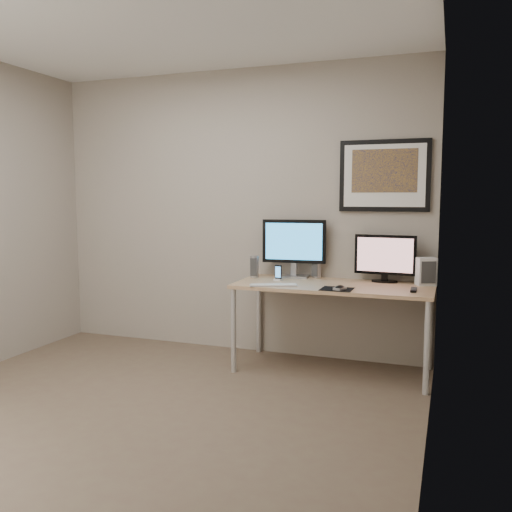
{
  "coord_description": "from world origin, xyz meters",
  "views": [
    {
      "loc": [
        1.89,
        -2.99,
        1.45
      ],
      "look_at": [
        0.41,
        1.1,
        0.97
      ],
      "focal_mm": 38.0,
      "sensor_mm": 36.0,
      "label": 1
    }
  ],
  "objects_px": {
    "framed_art": "(384,176)",
    "phone_dock": "(278,273)",
    "monitor_large": "(294,246)",
    "speaker_left": "(254,267)",
    "keyboard": "(273,285)",
    "fan_unit": "(426,271)",
    "speaker_right": "(317,267)",
    "monitor_tv": "(385,257)",
    "desk": "(333,292)"
  },
  "relations": [
    {
      "from": "framed_art",
      "to": "fan_unit",
      "type": "height_order",
      "value": "framed_art"
    },
    {
      "from": "speaker_right",
      "to": "fan_unit",
      "type": "bearing_deg",
      "value": 8.76
    },
    {
      "from": "desk",
      "to": "monitor_large",
      "type": "distance_m",
      "value": 0.59
    },
    {
      "from": "fan_unit",
      "to": "desk",
      "type": "bearing_deg",
      "value": 172.38
    },
    {
      "from": "monitor_large",
      "to": "monitor_tv",
      "type": "height_order",
      "value": "monitor_large"
    },
    {
      "from": "framed_art",
      "to": "phone_dock",
      "type": "xyz_separation_m",
      "value": [
        -0.83,
        -0.3,
        -0.82
      ]
    },
    {
      "from": "phone_dock",
      "to": "fan_unit",
      "type": "relative_size",
      "value": 0.6
    },
    {
      "from": "framed_art",
      "to": "phone_dock",
      "type": "height_order",
      "value": "framed_art"
    },
    {
      "from": "monitor_large",
      "to": "monitor_tv",
      "type": "xyz_separation_m",
      "value": [
        0.79,
        -0.0,
        -0.07
      ]
    },
    {
      "from": "keyboard",
      "to": "fan_unit",
      "type": "relative_size",
      "value": 1.69
    },
    {
      "from": "keyboard",
      "to": "speaker_right",
      "type": "bearing_deg",
      "value": 45.9
    },
    {
      "from": "phone_dock",
      "to": "monitor_tv",
      "type": "bearing_deg",
      "value": 25.52
    },
    {
      "from": "framed_art",
      "to": "keyboard",
      "type": "xyz_separation_m",
      "value": [
        -0.79,
        -0.58,
        -0.88
      ]
    },
    {
      "from": "monitor_large",
      "to": "phone_dock",
      "type": "bearing_deg",
      "value": -113.96
    },
    {
      "from": "desk",
      "to": "phone_dock",
      "type": "height_order",
      "value": "phone_dock"
    },
    {
      "from": "speaker_right",
      "to": "speaker_left",
      "type": "bearing_deg",
      "value": -148.46
    },
    {
      "from": "framed_art",
      "to": "fan_unit",
      "type": "distance_m",
      "value": 0.87
    },
    {
      "from": "fan_unit",
      "to": "keyboard",
      "type": "bearing_deg",
      "value": 177.73
    },
    {
      "from": "desk",
      "to": "keyboard",
      "type": "bearing_deg",
      "value": -150.87
    },
    {
      "from": "monitor_large",
      "to": "fan_unit",
      "type": "distance_m",
      "value": 1.14
    },
    {
      "from": "framed_art",
      "to": "phone_dock",
      "type": "distance_m",
      "value": 1.21
    },
    {
      "from": "monitor_tv",
      "to": "phone_dock",
      "type": "relative_size",
      "value": 3.76
    },
    {
      "from": "monitor_tv",
      "to": "fan_unit",
      "type": "bearing_deg",
      "value": -2.95
    },
    {
      "from": "monitor_large",
      "to": "speaker_left",
      "type": "xyz_separation_m",
      "value": [
        -0.33,
        -0.1,
        -0.19
      ]
    },
    {
      "from": "desk",
      "to": "framed_art",
      "type": "height_order",
      "value": "framed_art"
    },
    {
      "from": "desk",
      "to": "framed_art",
      "type": "bearing_deg",
      "value": 43.46
    },
    {
      "from": "monitor_tv",
      "to": "speaker_right",
      "type": "xyz_separation_m",
      "value": [
        -0.6,
        0.06,
        -0.12
      ]
    },
    {
      "from": "speaker_right",
      "to": "phone_dock",
      "type": "distance_m",
      "value": 0.39
    },
    {
      "from": "desk",
      "to": "fan_unit",
      "type": "relative_size",
      "value": 7.05
    },
    {
      "from": "keyboard",
      "to": "framed_art",
      "type": "bearing_deg",
      "value": 14.51
    },
    {
      "from": "monitor_large",
      "to": "keyboard",
      "type": "distance_m",
      "value": 0.57
    },
    {
      "from": "speaker_left",
      "to": "speaker_right",
      "type": "height_order",
      "value": "same"
    },
    {
      "from": "desk",
      "to": "speaker_right",
      "type": "relative_size",
      "value": 8.4
    },
    {
      "from": "phone_dock",
      "to": "speaker_left",
      "type": "bearing_deg",
      "value": 167.44
    },
    {
      "from": "monitor_tv",
      "to": "desk",
      "type": "bearing_deg",
      "value": -143.43
    },
    {
      "from": "monitor_tv",
      "to": "speaker_right",
      "type": "bearing_deg",
      "value": 178.55
    },
    {
      "from": "speaker_left",
      "to": "keyboard",
      "type": "height_order",
      "value": "speaker_left"
    },
    {
      "from": "desk",
      "to": "fan_unit",
      "type": "distance_m",
      "value": 0.77
    },
    {
      "from": "desk",
      "to": "fan_unit",
      "type": "height_order",
      "value": "fan_unit"
    },
    {
      "from": "fan_unit",
      "to": "framed_art",
      "type": "bearing_deg",
      "value": 137.17
    },
    {
      "from": "speaker_left",
      "to": "keyboard",
      "type": "distance_m",
      "value": 0.5
    },
    {
      "from": "framed_art",
      "to": "keyboard",
      "type": "height_order",
      "value": "framed_art"
    },
    {
      "from": "monitor_large",
      "to": "fan_unit",
      "type": "relative_size",
      "value": 2.49
    },
    {
      "from": "desk",
      "to": "speaker_left",
      "type": "height_order",
      "value": "speaker_left"
    },
    {
      "from": "speaker_left",
      "to": "phone_dock",
      "type": "relative_size",
      "value": 1.41
    },
    {
      "from": "desk",
      "to": "speaker_left",
      "type": "distance_m",
      "value": 0.77
    },
    {
      "from": "monitor_tv",
      "to": "speaker_left",
      "type": "height_order",
      "value": "monitor_tv"
    },
    {
      "from": "keyboard",
      "to": "monitor_tv",
      "type": "bearing_deg",
      "value": 9.08
    },
    {
      "from": "monitor_tv",
      "to": "phone_dock",
      "type": "xyz_separation_m",
      "value": [
        -0.87,
        -0.22,
        -0.15
      ]
    },
    {
      "from": "desk",
      "to": "monitor_large",
      "type": "height_order",
      "value": "monitor_large"
    }
  ]
}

